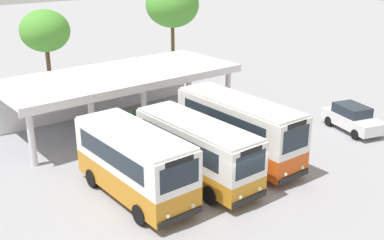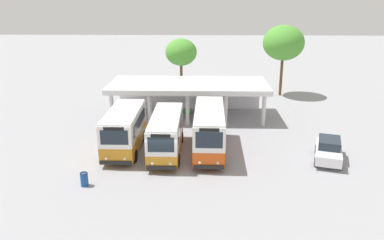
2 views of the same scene
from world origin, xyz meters
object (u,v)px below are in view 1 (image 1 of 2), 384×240
Objects in this scene: city_bus_middle_cream at (238,127)px; waiting_chair_second_from_end at (113,122)px; waiting_chair_fifth_seat at (137,115)px; waiting_chair_fourth_seat at (129,117)px; parked_car_flank at (353,118)px; city_bus_nearest_orange at (134,161)px; waiting_chair_far_end_seat at (146,113)px; waiting_chair_end_by_column at (103,124)px; city_bus_second_in_row at (196,148)px; waiting_chair_middle_seat at (120,119)px.

city_bus_middle_cream is 9.21× the size of waiting_chair_second_from_end.
waiting_chair_fifth_seat is at bearing 97.20° from city_bus_middle_cream.
city_bus_middle_cream reaches higher than waiting_chair_fourth_seat.
waiting_chair_fourth_seat is (-10.33, 9.77, -0.30)m from parked_car_flank.
city_bus_nearest_orange reaches higher than waiting_chair_fifth_seat.
parked_car_flank is at bearing -5.43° from city_bus_nearest_orange.
waiting_chair_second_from_end and waiting_chair_fourth_seat have the same top height.
waiting_chair_end_by_column is at bearing 179.81° from waiting_chair_far_end_seat.
waiting_chair_fourth_seat is 1.00× the size of waiting_chair_fifth_seat.
waiting_chair_second_from_end is at bearing -3.23° from waiting_chair_end_by_column.
waiting_chair_far_end_seat is (1.26, -0.11, 0.00)m from waiting_chair_fourth_seat.
waiting_chair_middle_seat is (0.91, 8.76, -1.16)m from city_bus_second_in_row.
waiting_chair_middle_seat is 0.63m from waiting_chair_fourth_seat.
parked_car_flank is 5.11× the size of waiting_chair_fifth_seat.
city_bus_middle_cream is (3.23, 0.43, 0.18)m from city_bus_second_in_row.
city_bus_second_in_row is 3.26m from city_bus_middle_cream.
waiting_chair_second_from_end is 1.90m from waiting_chair_fifth_seat.
waiting_chair_fifth_seat is at bearing 134.80° from parked_car_flank.
waiting_chair_second_from_end is (0.28, 8.66, -1.16)m from city_bus_second_in_row.
waiting_chair_end_by_column is 1.00× the size of waiting_chair_far_end_seat.
parked_car_flank is 5.11× the size of waiting_chair_end_by_column.
city_bus_nearest_orange is 8.01× the size of waiting_chair_middle_seat.
city_bus_middle_cream is at bearing 170.76° from parked_car_flank.
parked_car_flank is at bearing -45.20° from waiting_chair_fifth_seat.
parked_car_flank is 13.77m from waiting_chair_fifth_seat.
city_bus_middle_cream is 8.85m from waiting_chair_second_from_end.
city_bus_second_in_row is 8.75m from waiting_chair_second_from_end.
waiting_chair_middle_seat is 1.90m from waiting_chair_far_end_seat.
parked_car_flank is 5.11× the size of waiting_chair_fourth_seat.
parked_car_flank is (15.11, -1.44, -0.96)m from city_bus_nearest_orange.
waiting_chair_end_by_column and waiting_chair_middle_seat have the same top height.
waiting_chair_end_by_column and waiting_chair_second_from_end have the same top height.
city_bus_nearest_orange is 8.01× the size of waiting_chair_end_by_column.
waiting_chair_fourth_seat and waiting_chair_far_end_seat have the same top height.
waiting_chair_end_by_column is 3.16m from waiting_chair_far_end_seat.
waiting_chair_middle_seat is at bearing -178.37° from waiting_chair_fifth_seat.
waiting_chair_middle_seat is 1.00× the size of waiting_chair_far_end_seat.
waiting_chair_far_end_seat is (1.89, -0.07, 0.00)m from waiting_chair_middle_seat.
city_bus_second_in_row is 0.93× the size of city_bus_middle_cream.
city_bus_second_in_row is at bearing -8.16° from city_bus_nearest_orange.
waiting_chair_second_from_end is (-11.60, 9.64, -0.30)m from parked_car_flank.
city_bus_nearest_orange is at bearing -116.53° from waiting_chair_middle_seat.
waiting_chair_far_end_seat is at bearing 0.58° from waiting_chair_second_from_end.
waiting_chair_fourth_seat is at bearing 179.79° from waiting_chair_fifth_seat.
waiting_chair_end_by_column is at bearing -177.78° from waiting_chair_fifth_seat.
city_bus_middle_cream is 9.21× the size of waiting_chair_fifth_seat.
waiting_chair_fifth_seat and waiting_chair_far_end_seat have the same top height.
city_bus_second_in_row is 1.68× the size of parked_car_flank.
city_bus_middle_cream reaches higher than waiting_chair_middle_seat.
waiting_chair_fifth_seat is (1.89, 0.13, 0.00)m from waiting_chair_second_from_end.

